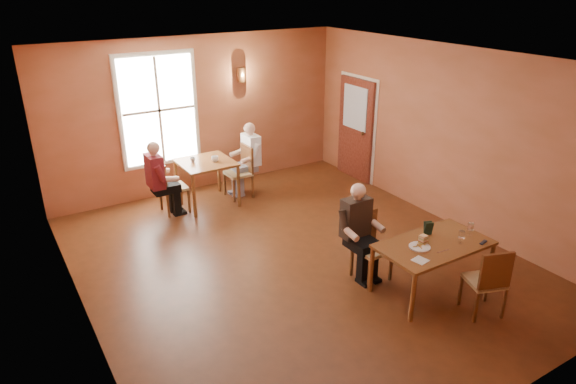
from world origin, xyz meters
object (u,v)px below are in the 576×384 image
chair_diner_maroon (174,186)px  diner_maroon (171,177)px  second_table (207,183)px  main_table (431,267)px  chair_diner_main (372,248)px  diner_main (374,237)px  chair_diner_white (238,172)px  diner_white (239,163)px  chair_empty (485,279)px

chair_diner_maroon → diner_maroon: (-0.03, 0.00, 0.19)m
second_table → diner_maroon: bearing=180.0°
main_table → diner_maroon: size_ratio=1.12×
second_table → diner_maroon: diner_maroon is taller
main_table → diner_maroon: diner_maroon is taller
main_table → diner_maroon: bearing=116.1°
main_table → chair_diner_main: size_ratio=1.57×
chair_diner_main → diner_main: bearing=90.0°
chair_diner_white → diner_maroon: size_ratio=0.74×
main_table → diner_white: (-0.74, 4.28, 0.32)m
main_table → chair_diner_main: (-0.50, 0.65, 0.13)m
main_table → chair_empty: (0.18, -0.71, 0.12)m
diner_main → diner_maroon: diner_maroon is taller
diner_main → diner_white: (-0.24, 3.66, 0.01)m
diner_white → second_table: bearing=90.0°
diner_main → chair_empty: diner_main is taller
chair_diner_main → diner_maroon: (-1.60, 3.63, 0.19)m
second_table → chair_diner_white: (0.65, 0.00, 0.08)m
chair_diner_main → chair_empty: 1.52m
diner_main → chair_diner_maroon: 3.99m
diner_main → second_table: diner_main is taller
diner_main → chair_diner_white: size_ratio=1.33×
main_table → chair_diner_white: (-0.77, 4.28, 0.15)m
chair_diner_white → chair_diner_maroon: chair_diner_white is taller
chair_diner_white → chair_diner_main: bearing=-175.7°
chair_diner_main → chair_diner_white: (-0.27, 3.63, 0.02)m
diner_main → chair_diner_white: (-0.27, 3.66, -0.17)m
diner_maroon → main_table: bearing=26.1°
chair_diner_maroon → diner_main: bearing=23.2°
chair_diner_white → main_table: bearing=-169.8°
diner_main → chair_empty: 1.50m
main_table → chair_diner_white: size_ratio=1.51×
chair_empty → chair_diner_maroon: chair_diner_maroon is taller
diner_white → diner_main: bearing=-176.2°
diner_white → chair_diner_main: bearing=-176.2°
chair_diner_main → chair_diner_maroon: (-1.57, 3.63, 0.00)m
diner_maroon → chair_diner_main: bearing=23.8°
main_table → chair_empty: bearing=-75.5°
main_table → diner_white: size_ratio=1.12×
diner_white → chair_diner_maroon: diner_white is taller
chair_empty → second_table: size_ratio=1.00×
chair_diner_maroon → diner_maroon: bearing=-90.0°
chair_empty → diner_white: 5.08m
main_table → diner_main: diner_main is taller
main_table → second_table: bearing=108.4°
chair_diner_white → diner_white: diner_white is taller
chair_diner_main → main_table: bearing=127.6°
diner_main → chair_diner_white: 3.68m
diner_main → chair_diner_maroon: (-1.57, 3.66, -0.18)m
main_table → chair_diner_main: bearing=127.6°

